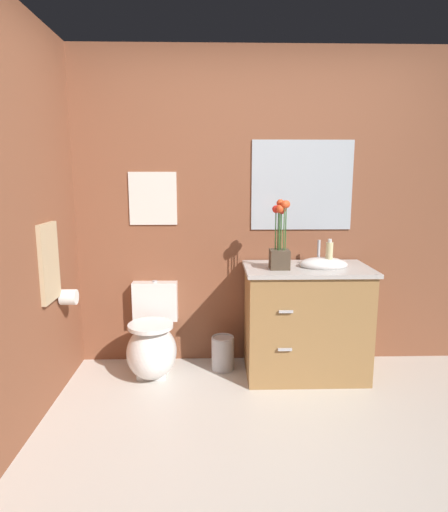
{
  "coord_description": "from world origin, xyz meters",
  "views": [
    {
      "loc": [
        -0.4,
        -1.93,
        1.52
      ],
      "look_at": [
        -0.33,
        1.16,
        0.95
      ],
      "focal_mm": 30.27,
      "sensor_mm": 36.0,
      "label": 1
    }
  ],
  "objects_px": {
    "toilet_paper_roll": "(69,297)",
    "hanging_towel": "(49,263)",
    "toilet": "(152,344)",
    "vanity_cabinet": "(306,320)",
    "flower_vase": "(280,243)",
    "soap_bottle": "(329,254)",
    "wall_poster": "(153,199)",
    "wall_mirror": "(302,185)",
    "trash_bin": "(223,353)"
  },
  "relations": [
    {
      "from": "flower_vase",
      "to": "wall_poster",
      "type": "distance_m",
      "value": 1.07
    },
    {
      "from": "toilet",
      "to": "wall_poster",
      "type": "distance_m",
      "value": 1.14
    },
    {
      "from": "vanity_cabinet",
      "to": "soap_bottle",
      "type": "xyz_separation_m",
      "value": [
        0.15,
        -0.03,
        0.51
      ]
    },
    {
      "from": "soap_bottle",
      "to": "trash_bin",
      "type": "distance_m",
      "value": 1.14
    },
    {
      "from": "wall_poster",
      "to": "hanging_towel",
      "type": "bearing_deg",
      "value": -133.71
    },
    {
      "from": "flower_vase",
      "to": "wall_mirror",
      "type": "xyz_separation_m",
      "value": [
        0.22,
        0.35,
        0.41
      ]
    },
    {
      "from": "trash_bin",
      "to": "wall_mirror",
      "type": "relative_size",
      "value": 0.34
    },
    {
      "from": "toilet_paper_roll",
      "to": "wall_mirror",
      "type": "bearing_deg",
      "value": 15.03
    },
    {
      "from": "toilet_paper_roll",
      "to": "vanity_cabinet",
      "type": "bearing_deg",
      "value": 5.61
    },
    {
      "from": "wall_mirror",
      "to": "vanity_cabinet",
      "type": "bearing_deg",
      "value": -89.47
    },
    {
      "from": "wall_poster",
      "to": "toilet_paper_roll",
      "type": "xyz_separation_m",
      "value": [
        -0.55,
        -0.46,
        -0.67
      ]
    },
    {
      "from": "wall_poster",
      "to": "flower_vase",
      "type": "bearing_deg",
      "value": -20.15
    },
    {
      "from": "toilet_paper_roll",
      "to": "toilet",
      "type": "bearing_deg",
      "value": 19.66
    },
    {
      "from": "trash_bin",
      "to": "hanging_towel",
      "type": "relative_size",
      "value": 0.52
    },
    {
      "from": "toilet",
      "to": "vanity_cabinet",
      "type": "xyz_separation_m",
      "value": [
        1.18,
        -0.03,
        0.2
      ]
    },
    {
      "from": "soap_bottle",
      "to": "wall_poster",
      "type": "height_order",
      "value": "wall_poster"
    },
    {
      "from": "vanity_cabinet",
      "to": "flower_vase",
      "type": "height_order",
      "value": "flower_vase"
    },
    {
      "from": "soap_bottle",
      "to": "hanging_towel",
      "type": "height_order",
      "value": "hanging_towel"
    },
    {
      "from": "vanity_cabinet",
      "to": "wall_poster",
      "type": "xyz_separation_m",
      "value": [
        -1.18,
        0.29,
        0.91
      ]
    },
    {
      "from": "flower_vase",
      "to": "soap_bottle",
      "type": "relative_size",
      "value": 2.37
    },
    {
      "from": "flower_vase",
      "to": "toilet_paper_roll",
      "type": "relative_size",
      "value": 4.6
    },
    {
      "from": "flower_vase",
      "to": "toilet",
      "type": "bearing_deg",
      "value": 174.98
    },
    {
      "from": "flower_vase",
      "to": "hanging_towel",
      "type": "distance_m",
      "value": 1.59
    },
    {
      "from": "soap_bottle",
      "to": "toilet",
      "type": "bearing_deg",
      "value": 177.72
    },
    {
      "from": "trash_bin",
      "to": "hanging_towel",
      "type": "height_order",
      "value": "hanging_towel"
    },
    {
      "from": "toilet_paper_roll",
      "to": "hanging_towel",
      "type": "bearing_deg",
      "value": -108.08
    },
    {
      "from": "trash_bin",
      "to": "wall_mirror",
      "type": "xyz_separation_m",
      "value": [
        0.63,
        0.2,
        1.31
      ]
    },
    {
      "from": "flower_vase",
      "to": "toilet_paper_roll",
      "type": "xyz_separation_m",
      "value": [
        -1.51,
        -0.11,
        -0.36
      ]
    },
    {
      "from": "soap_bottle",
      "to": "toilet_paper_roll",
      "type": "bearing_deg",
      "value": -175.64
    },
    {
      "from": "toilet",
      "to": "toilet_paper_roll",
      "type": "xyz_separation_m",
      "value": [
        -0.55,
        -0.2,
        0.44
      ]
    },
    {
      "from": "toilet",
      "to": "vanity_cabinet",
      "type": "distance_m",
      "value": 1.2
    },
    {
      "from": "toilet",
      "to": "hanging_towel",
      "type": "height_order",
      "value": "hanging_towel"
    },
    {
      "from": "hanging_towel",
      "to": "wall_poster",
      "type": "bearing_deg",
      "value": 46.29
    },
    {
      "from": "vanity_cabinet",
      "to": "trash_bin",
      "type": "bearing_deg",
      "value": 171.51
    },
    {
      "from": "soap_bottle",
      "to": "hanging_towel",
      "type": "distance_m",
      "value": 1.96
    },
    {
      "from": "toilet",
      "to": "hanging_towel",
      "type": "bearing_deg",
      "value": -148.89
    },
    {
      "from": "toilet",
      "to": "wall_mirror",
      "type": "distance_m",
      "value": 1.71
    },
    {
      "from": "toilet",
      "to": "flower_vase",
      "type": "bearing_deg",
      "value": -5.02
    },
    {
      "from": "flower_vase",
      "to": "toilet_paper_roll",
      "type": "bearing_deg",
      "value": -175.75
    },
    {
      "from": "soap_bottle",
      "to": "wall_poster",
      "type": "bearing_deg",
      "value": 166.47
    },
    {
      "from": "vanity_cabinet",
      "to": "toilet_paper_roll",
      "type": "xyz_separation_m",
      "value": [
        -1.73,
        -0.17,
        0.24
      ]
    },
    {
      "from": "trash_bin",
      "to": "wall_poster",
      "type": "relative_size",
      "value": 0.66
    },
    {
      "from": "hanging_towel",
      "to": "toilet_paper_roll",
      "type": "relative_size",
      "value": 4.73
    },
    {
      "from": "toilet",
      "to": "soap_bottle",
      "type": "distance_m",
      "value": 1.51
    },
    {
      "from": "vanity_cabinet",
      "to": "wall_mirror",
      "type": "distance_m",
      "value": 1.05
    },
    {
      "from": "hanging_towel",
      "to": "toilet_paper_roll",
      "type": "bearing_deg",
      "value": 71.92
    },
    {
      "from": "toilet",
      "to": "wall_mirror",
      "type": "bearing_deg",
      "value": 12.79
    },
    {
      "from": "wall_mirror",
      "to": "wall_poster",
      "type": "bearing_deg",
      "value": 180.0
    },
    {
      "from": "toilet",
      "to": "wall_poster",
      "type": "xyz_separation_m",
      "value": [
        -0.0,
        0.27,
        1.1
      ]
    },
    {
      "from": "toilet",
      "to": "flower_vase",
      "type": "distance_m",
      "value": 1.25
    }
  ]
}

